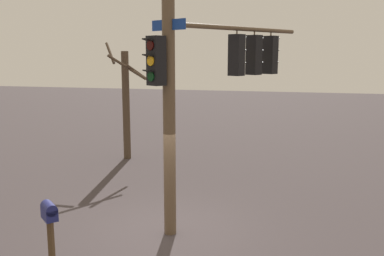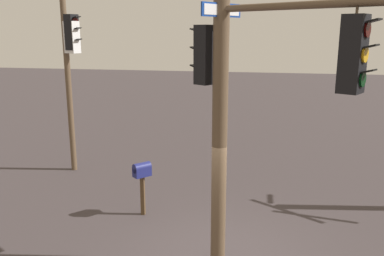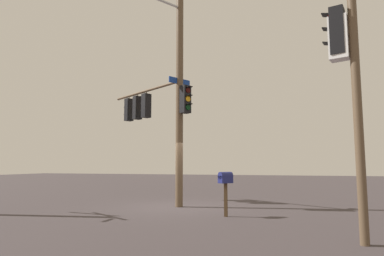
% 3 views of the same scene
% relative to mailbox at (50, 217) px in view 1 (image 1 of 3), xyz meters
% --- Properties ---
extents(ground_plane, '(80.00, 80.00, 0.00)m').
position_rel_mailbox_xyz_m(ground_plane, '(2.27, -1.78, -1.11)').
color(ground_plane, '#3D3536').
extents(main_signal_pole_assembly, '(4.94, 5.40, 8.52)m').
position_rel_mailbox_xyz_m(main_signal_pole_assembly, '(3.07, -2.31, 3.40)').
color(main_signal_pole_assembly, brown).
rests_on(main_signal_pole_assembly, ground).
extents(mailbox, '(0.47, 0.49, 1.41)m').
position_rel_mailbox_xyz_m(mailbox, '(0.00, 0.00, 0.00)').
color(mailbox, '#4C3823').
rests_on(mailbox, ground).
extents(bare_tree_behind_pole, '(1.50, 1.93, 4.82)m').
position_rel_mailbox_xyz_m(bare_tree_behind_pole, '(8.96, 1.99, 1.31)').
color(bare_tree_behind_pole, '#49392B').
rests_on(bare_tree_behind_pole, ground).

